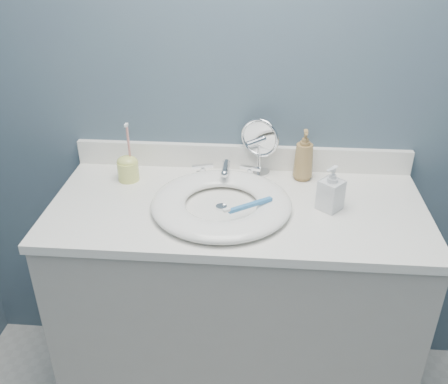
# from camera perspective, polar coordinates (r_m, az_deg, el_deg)

# --- Properties ---
(back_wall) EXTENTS (2.20, 0.02, 2.40)m
(back_wall) POSITION_cam_1_polar(r_m,az_deg,el_deg) (1.75, 2.22, 12.37)
(back_wall) COLOR #465769
(back_wall) RESTS_ON ground
(vanity_cabinet) EXTENTS (1.20, 0.55, 0.85)m
(vanity_cabinet) POSITION_cam_1_polar(r_m,az_deg,el_deg) (1.90, 1.36, -13.28)
(vanity_cabinet) COLOR #AEA89F
(vanity_cabinet) RESTS_ON ground
(countertop) EXTENTS (1.22, 0.57, 0.03)m
(countertop) POSITION_cam_1_polar(r_m,az_deg,el_deg) (1.63, 1.54, -1.84)
(countertop) COLOR white
(countertop) RESTS_ON vanity_cabinet
(backsplash) EXTENTS (1.22, 0.02, 0.09)m
(backsplash) POSITION_cam_1_polar(r_m,az_deg,el_deg) (1.83, 2.04, 4.02)
(backsplash) COLOR white
(backsplash) RESTS_ON countertop
(basin) EXTENTS (0.45, 0.45, 0.04)m
(basin) POSITION_cam_1_polar(r_m,az_deg,el_deg) (1.59, -0.31, -1.27)
(basin) COLOR white
(basin) RESTS_ON countertop
(drain) EXTENTS (0.04, 0.04, 0.01)m
(drain) POSITION_cam_1_polar(r_m,az_deg,el_deg) (1.60, -0.31, -1.74)
(drain) COLOR silver
(drain) RESTS_ON countertop
(faucet) EXTENTS (0.25, 0.13, 0.07)m
(faucet) POSITION_cam_1_polar(r_m,az_deg,el_deg) (1.76, 0.24, 2.23)
(faucet) COLOR silver
(faucet) RESTS_ON countertop
(makeup_mirror) EXTENTS (0.14, 0.08, 0.21)m
(makeup_mirror) POSITION_cam_1_polar(r_m,az_deg,el_deg) (1.77, 4.08, 5.49)
(makeup_mirror) COLOR silver
(makeup_mirror) RESTS_ON countertop
(soap_bottle_amber) EXTENTS (0.07, 0.07, 0.18)m
(soap_bottle_amber) POSITION_cam_1_polar(r_m,az_deg,el_deg) (1.76, 9.13, 4.19)
(soap_bottle_amber) COLOR olive
(soap_bottle_amber) RESTS_ON countertop
(soap_bottle_clear) EXTENTS (0.10, 0.10, 0.15)m
(soap_bottle_clear) POSITION_cam_1_polar(r_m,az_deg,el_deg) (1.60, 12.17, 0.44)
(soap_bottle_clear) COLOR silver
(soap_bottle_clear) RESTS_ON countertop
(toothbrush_holder) EXTENTS (0.07, 0.07, 0.21)m
(toothbrush_holder) POSITION_cam_1_polar(r_m,az_deg,el_deg) (1.78, -10.92, 2.79)
(toothbrush_holder) COLOR #DADF6F
(toothbrush_holder) RESTS_ON countertop
(toothbrush_lying) EXTENTS (0.15, 0.11, 0.02)m
(toothbrush_lying) POSITION_cam_1_polar(r_m,az_deg,el_deg) (1.53, 2.81, -1.56)
(toothbrush_lying) COLOR teal
(toothbrush_lying) RESTS_ON basin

